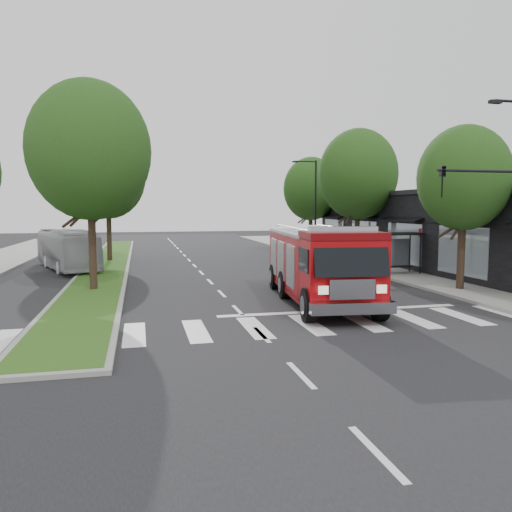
% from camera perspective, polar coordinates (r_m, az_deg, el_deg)
% --- Properties ---
extents(ground, '(140.00, 140.00, 0.00)m').
position_cam_1_polar(ground, '(20.06, -2.10, -6.23)').
color(ground, black).
rests_on(ground, ground).
extents(sidewalk_right, '(5.00, 80.00, 0.15)m').
position_cam_1_polar(sidewalk_right, '(33.73, 15.76, -1.54)').
color(sidewalk_right, gray).
rests_on(sidewalk_right, ground).
extents(median, '(3.00, 50.00, 0.15)m').
position_cam_1_polar(median, '(37.56, -16.52, -0.86)').
color(median, gray).
rests_on(median, ground).
extents(storefront_row, '(8.00, 30.00, 5.00)m').
position_cam_1_polar(storefront_row, '(35.93, 22.16, 2.56)').
color(storefront_row, black).
rests_on(storefront_row, ground).
extents(bus_shelter, '(3.20, 1.60, 2.61)m').
position_cam_1_polar(bus_shelter, '(31.31, 15.41, 1.55)').
color(bus_shelter, black).
rests_on(bus_shelter, ground).
extents(tree_right_near, '(4.40, 4.40, 8.05)m').
position_cam_1_polar(tree_right_near, '(26.23, 22.68, 8.20)').
color(tree_right_near, black).
rests_on(tree_right_near, ground).
extents(tree_right_mid, '(5.60, 5.60, 9.72)m').
position_cam_1_polar(tree_right_mid, '(36.70, 11.58, 9.13)').
color(tree_right_mid, black).
rests_on(tree_right_mid, ground).
extents(tree_right_far, '(5.00, 5.00, 8.73)m').
position_cam_1_polar(tree_right_far, '(45.93, 6.30, 7.63)').
color(tree_right_far, black).
rests_on(tree_right_far, ground).
extents(tree_median_near, '(5.80, 5.80, 10.16)m').
position_cam_1_polar(tree_median_near, '(25.53, -18.50, 11.37)').
color(tree_median_near, black).
rests_on(tree_median_near, ground).
extents(tree_median_far, '(5.60, 5.60, 9.72)m').
position_cam_1_polar(tree_median_far, '(39.42, -16.60, 8.76)').
color(tree_median_far, black).
rests_on(tree_median_far, ground).
extents(streetlight_right_far, '(2.11, 0.20, 8.00)m').
position_cam_1_polar(streetlight_right_far, '(41.74, 6.62, 5.99)').
color(streetlight_right_far, black).
rests_on(streetlight_right_far, ground).
extents(fire_engine, '(3.97, 10.10, 3.41)m').
position_cam_1_polar(fire_engine, '(21.74, 7.16, -0.99)').
color(fire_engine, '#660508').
rests_on(fire_engine, ground).
extents(city_bus, '(5.23, 9.78, 2.67)m').
position_cam_1_polar(city_bus, '(35.53, -20.80, 0.69)').
color(city_bus, '#B6B6BB').
rests_on(city_bus, ground).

